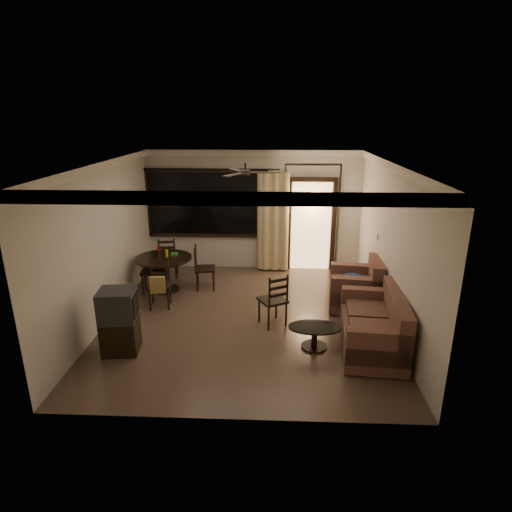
{
  "coord_description": "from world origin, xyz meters",
  "views": [
    {
      "loc": [
        0.48,
        -7.08,
        3.56
      ],
      "look_at": [
        0.17,
        0.2,
        1.14
      ],
      "focal_mm": 30.0,
      "sensor_mm": 36.0,
      "label": 1
    }
  ],
  "objects_px": {
    "dining_chair_north": "(169,265)",
    "coffee_table": "(315,333)",
    "dining_chair_south": "(160,292)",
    "armchair": "(358,288)",
    "tv_cabinet": "(119,321)",
    "dining_table": "(164,264)",
    "side_chair": "(273,309)",
    "sofa": "(376,328)",
    "dining_chair_west": "(153,279)",
    "dining_chair_east": "(205,276)"
  },
  "relations": [
    {
      "from": "dining_table",
      "to": "dining_chair_north",
      "type": "relative_size",
      "value": 1.23
    },
    {
      "from": "dining_chair_east",
      "to": "side_chair",
      "type": "height_order",
      "value": "side_chair"
    },
    {
      "from": "dining_chair_south",
      "to": "armchair",
      "type": "relative_size",
      "value": 0.9
    },
    {
      "from": "dining_chair_west",
      "to": "dining_chair_south",
      "type": "bearing_deg",
      "value": 17.24
    },
    {
      "from": "dining_chair_north",
      "to": "dining_chair_west",
      "type": "bearing_deg",
      "value": 74.44
    },
    {
      "from": "dining_chair_south",
      "to": "armchair",
      "type": "height_order",
      "value": "armchair"
    },
    {
      "from": "coffee_table",
      "to": "dining_chair_west",
      "type": "bearing_deg",
      "value": 146.3
    },
    {
      "from": "coffee_table",
      "to": "armchair",
      "type": "bearing_deg",
      "value": 58.02
    },
    {
      "from": "tv_cabinet",
      "to": "coffee_table",
      "type": "relative_size",
      "value": 1.23
    },
    {
      "from": "side_chair",
      "to": "dining_table",
      "type": "bearing_deg",
      "value": -62.6
    },
    {
      "from": "dining_chair_south",
      "to": "coffee_table",
      "type": "bearing_deg",
      "value": -33.62
    },
    {
      "from": "dining_table",
      "to": "dining_chair_north",
      "type": "distance_m",
      "value": 0.84
    },
    {
      "from": "dining_table",
      "to": "sofa",
      "type": "bearing_deg",
      "value": -29.65
    },
    {
      "from": "sofa",
      "to": "side_chair",
      "type": "xyz_separation_m",
      "value": [
        -1.63,
        0.75,
        -0.07
      ]
    },
    {
      "from": "dining_chair_west",
      "to": "coffee_table",
      "type": "distance_m",
      "value": 3.83
    },
    {
      "from": "dining_chair_west",
      "to": "coffee_table",
      "type": "relative_size",
      "value": 1.13
    },
    {
      "from": "side_chair",
      "to": "dining_chair_east",
      "type": "bearing_deg",
      "value": -77.11
    },
    {
      "from": "dining_table",
      "to": "dining_chair_east",
      "type": "bearing_deg",
      "value": 7.55
    },
    {
      "from": "dining_chair_west",
      "to": "dining_table",
      "type": "bearing_deg",
      "value": 108.45
    },
    {
      "from": "tv_cabinet",
      "to": "coffee_table",
      "type": "distance_m",
      "value": 3.06
    },
    {
      "from": "dining_chair_south",
      "to": "coffee_table",
      "type": "height_order",
      "value": "dining_chair_south"
    },
    {
      "from": "dining_chair_south",
      "to": "tv_cabinet",
      "type": "xyz_separation_m",
      "value": [
        -0.19,
        -1.63,
        0.22
      ]
    },
    {
      "from": "coffee_table",
      "to": "tv_cabinet",
      "type": "bearing_deg",
      "value": -175.35
    },
    {
      "from": "dining_chair_west",
      "to": "sofa",
      "type": "distance_m",
      "value": 4.66
    },
    {
      "from": "dining_chair_south",
      "to": "dining_table",
      "type": "bearing_deg",
      "value": 89.89
    },
    {
      "from": "dining_chair_west",
      "to": "armchair",
      "type": "relative_size",
      "value": 0.9
    },
    {
      "from": "armchair",
      "to": "dining_chair_west",
      "type": "bearing_deg",
      "value": 178.81
    },
    {
      "from": "sofa",
      "to": "dining_chair_south",
      "type": "bearing_deg",
      "value": 165.94
    },
    {
      "from": "sofa",
      "to": "side_chair",
      "type": "distance_m",
      "value": 1.8
    },
    {
      "from": "tv_cabinet",
      "to": "side_chair",
      "type": "xyz_separation_m",
      "value": [
        2.37,
        1.01,
        -0.23
      ]
    },
    {
      "from": "dining_chair_west",
      "to": "side_chair",
      "type": "distance_m",
      "value": 2.87
    },
    {
      "from": "dining_chair_north",
      "to": "coffee_table",
      "type": "bearing_deg",
      "value": 127.81
    },
    {
      "from": "dining_chair_east",
      "to": "dining_table",
      "type": "bearing_deg",
      "value": 89.92
    },
    {
      "from": "dining_chair_west",
      "to": "side_chair",
      "type": "xyz_separation_m",
      "value": [
        2.52,
        -1.37,
        0.01
      ]
    },
    {
      "from": "dining_chair_west",
      "to": "tv_cabinet",
      "type": "bearing_deg",
      "value": -4.02
    },
    {
      "from": "dining_chair_east",
      "to": "coffee_table",
      "type": "distance_m",
      "value": 3.17
    },
    {
      "from": "dining_chair_north",
      "to": "tv_cabinet",
      "type": "bearing_deg",
      "value": 82.82
    },
    {
      "from": "dining_chair_east",
      "to": "tv_cabinet",
      "type": "bearing_deg",
      "value": 153.08
    },
    {
      "from": "dining_table",
      "to": "side_chair",
      "type": "bearing_deg",
      "value": -32.84
    },
    {
      "from": "tv_cabinet",
      "to": "coffee_table",
      "type": "xyz_separation_m",
      "value": [
        3.04,
        0.25,
        -0.27
      ]
    },
    {
      "from": "coffee_table",
      "to": "side_chair",
      "type": "xyz_separation_m",
      "value": [
        -0.67,
        0.76,
        0.04
      ]
    },
    {
      "from": "dining_chair_south",
      "to": "coffee_table",
      "type": "relative_size",
      "value": 1.13
    },
    {
      "from": "side_chair",
      "to": "coffee_table",
      "type": "bearing_deg",
      "value": 101.52
    },
    {
      "from": "dining_chair_west",
      "to": "dining_chair_north",
      "type": "distance_m",
      "value": 0.9
    },
    {
      "from": "dining_table",
      "to": "tv_cabinet",
      "type": "bearing_deg",
      "value": -91.85
    },
    {
      "from": "dining_chair_west",
      "to": "dining_chair_south",
      "type": "distance_m",
      "value": 0.81
    },
    {
      "from": "dining_table",
      "to": "dining_chair_west",
      "type": "bearing_deg",
      "value": -153.92
    },
    {
      "from": "dining_chair_west",
      "to": "dining_chair_east",
      "type": "xyz_separation_m",
      "value": [
        1.06,
        0.22,
        0.0
      ]
    },
    {
      "from": "dining_chair_north",
      "to": "side_chair",
      "type": "xyz_separation_m",
      "value": [
        2.4,
        -2.26,
        0.01
      ]
    },
    {
      "from": "dining_chair_east",
      "to": "dining_chair_north",
      "type": "distance_m",
      "value": 1.15
    }
  ]
}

